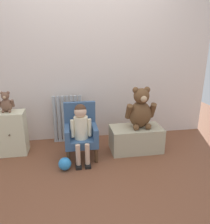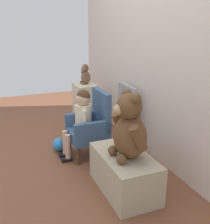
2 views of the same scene
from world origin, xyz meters
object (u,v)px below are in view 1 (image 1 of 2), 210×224
Objects in this scene: child_armchair at (81,132)px; low_bench at (136,139)px; small_teddy_bear at (6,103)px; small_dresser at (12,133)px; child_figure at (81,125)px; toy_ball at (65,164)px; large_teddy_bear at (141,110)px; radiator at (68,119)px.

child_armchair is 0.76m from low_bench.
child_armchair is 2.65× the size of small_teddy_bear.
small_dresser is 0.96m from child_figure.
child_figure is at bearing 42.73° from toy_ball.
small_dresser is 0.84× the size of low_bench.
low_bench is 1.25× the size of large_teddy_bear.
large_teddy_bear reaches higher than low_bench.
child_armchair reaches higher than small_dresser.
radiator is 1.00× the size of child_armchair.
toy_ball is (-1.01, -0.34, -0.50)m from large_teddy_bear.
large_teddy_bear reaches higher than child_armchair.
toy_ball is at bearing -160.70° from low_bench.
radiator is at bearing 154.89° from large_teddy_bear.
large_teddy_bear is (1.68, -0.18, 0.28)m from small_dresser.
low_bench is 4.59× the size of toy_ball.
child_figure is (0.16, -0.59, 0.12)m from radiator.
small_teddy_bear reaches higher than low_bench.
radiator is 1.27× the size of large_teddy_bear.
child_figure reaches higher than child_armchair.
small_dresser is 0.80× the size of child_figure.
radiator is 1.08m from large_teddy_bear.
small_teddy_bear is 1.76× the size of toy_ball.
low_bench is 1.02m from toy_ball.
radiator is 0.63m from child_figure.
small_teddy_bear is at bearing 172.64° from low_bench.
large_teddy_bear is at bearing 2.61° from child_armchair.
large_teddy_bear is at bearing -6.18° from small_dresser.
radiator is 0.86m from small_teddy_bear.
low_bench is 0.41m from large_teddy_bear.
child_armchair is 1.02× the size of low_bench.
small_dresser is at bearing 173.32° from low_bench.
child_figure reaches higher than low_bench.
radiator reaches higher than small_dresser.
small_teddy_bear is (-0.91, 0.24, 0.36)m from child_armchair.
radiator is at bearing 104.94° from child_figure.
small_teddy_bear reaches higher than radiator.
large_teddy_bear reaches higher than child_figure.
small_teddy_bear is at bearing 173.16° from large_teddy_bear.
large_teddy_bear is at bearing -25.11° from radiator.
child_armchair is 1.27× the size of large_teddy_bear.
toy_ball is (-0.21, -0.20, -0.39)m from child_figure.
radiator is at bearing 20.10° from small_dresser.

